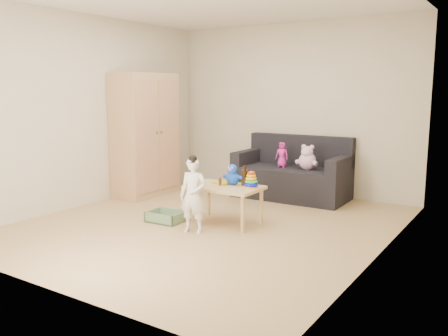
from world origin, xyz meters
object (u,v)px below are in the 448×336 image
Objects in this scene: sofa at (291,183)px; toddler at (193,196)px; play_table at (224,205)px; wardrobe at (145,135)px.

toddler is (-0.18, -2.17, 0.19)m from sofa.
play_table is (-0.09, -1.67, -0.00)m from sofa.
wardrobe is 2.10× the size of play_table.
sofa is 2.19m from toddler.
wardrobe is 2.11m from play_table.
wardrobe is 1.12× the size of sofa.
wardrobe is 2.21× the size of toddler.
play_table is 0.54m from toddler.
toddler reaches higher than play_table.
play_table is (1.87, -0.69, -0.69)m from wardrobe.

